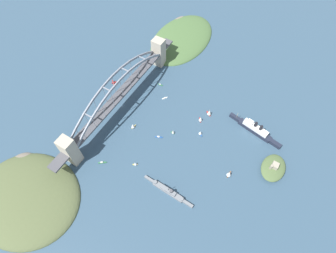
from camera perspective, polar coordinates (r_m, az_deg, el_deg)
The scene contains 19 objects.
ground_plane at distance 414.81m, azimuth -9.51°, elevation 4.27°, with size 1400.00×1400.00×0.00m, color #334C60.
harbor_arch_bridge at distance 394.56m, azimuth -10.04°, elevation 6.54°, with size 268.57×17.93×61.05m.
headland_west_shore at distance 513.81m, azimuth 2.86°, elevation 17.82°, with size 146.09×92.96×17.88m.
headland_east_shore at distance 384.78m, azimuth -27.12°, elevation -12.79°, with size 116.86×133.80×24.66m.
ocean_liner at distance 397.85m, azimuth 17.65°, elevation -0.55°, with size 19.71×80.91×19.51m.
naval_cruiser at distance 343.94m, azimuth 0.12°, elevation -13.29°, with size 8.05×70.13×16.13m.
fort_island_mid_harbor at distance 377.94m, azimuth 21.02°, elevation -8.00°, with size 41.20×29.52×15.37m.
seaplane_taxiing_near_bridge at distance 442.80m, azimuth -11.18°, elevation 8.88°, with size 9.10×9.36×5.10m.
small_boat_0 at distance 381.32m, azimuth 6.73°, elevation -1.30°, with size 6.00×7.47×7.50m.
small_boat_1 at distance 357.90m, azimuth 12.59°, elevation -9.54°, with size 10.27×5.88×10.86m.
small_boat_2 at distance 386.99m, azimuth -7.31°, elevation 0.16°, with size 8.70×5.26×9.35m.
small_boat_3 at distance 399.91m, azimuth 8.58°, elevation 2.93°, with size 7.81×9.34×11.69m.
small_boat_4 at distance 392.76m, azimuth 6.79°, elevation 1.56°, with size 7.74×7.00×9.45m.
small_boat_5 at distance 379.33m, azimuth 1.05°, elevation -1.12°, with size 3.93×6.44×7.85m.
small_boat_6 at distance 434.28m, azimuth -1.60°, elevation 8.67°, with size 2.01×8.51×2.07m.
small_boat_7 at distance 359.83m, azimuth -6.78°, elevation -7.67°, with size 5.20×6.28×6.47m.
small_boat_8 at distance 370.42m, azimuth -13.50°, elevation -7.28°, with size 7.49×9.49×2.48m.
small_boat_9 at distance 378.69m, azimuth -1.93°, elevation -2.19°, with size 5.90×10.60×2.06m.
small_boat_10 at distance 417.27m, azimuth -0.69°, elevation 5.93°, with size 8.29×5.91×1.74m.
Camera 1 is at (173.78, 186.22, 327.40)m, focal length 29.36 mm.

